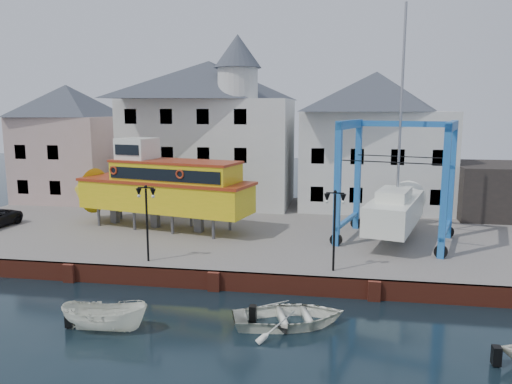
# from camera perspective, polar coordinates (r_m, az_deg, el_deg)

# --- Properties ---
(ground) EXTENTS (140.00, 140.00, 0.00)m
(ground) POSITION_cam_1_polar(r_m,az_deg,el_deg) (26.19, -4.79, -11.14)
(ground) COLOR #14252D
(ground) RESTS_ON ground
(hardstanding) EXTENTS (44.00, 22.00, 1.00)m
(hardstanding) POSITION_cam_1_polar(r_m,az_deg,el_deg) (36.33, -0.51, -4.37)
(hardstanding) COLOR #675F58
(hardstanding) RESTS_ON ground
(quay_wall) EXTENTS (44.00, 0.47, 1.00)m
(quay_wall) POSITION_cam_1_polar(r_m,az_deg,el_deg) (26.11, -4.75, -10.04)
(quay_wall) COLOR maroon
(quay_wall) RESTS_ON ground
(building_pink) EXTENTS (8.00, 7.00, 10.30)m
(building_pink) POSITION_cam_1_polar(r_m,az_deg,el_deg) (48.31, -20.59, 5.27)
(building_pink) COLOR tan
(building_pink) RESTS_ON hardstanding
(building_white_main) EXTENTS (14.00, 8.30, 14.00)m
(building_white_main) POSITION_cam_1_polar(r_m,az_deg,el_deg) (43.57, -5.18, 7.01)
(building_white_main) COLOR silver
(building_white_main) RESTS_ON hardstanding
(building_white_right) EXTENTS (12.00, 8.00, 11.20)m
(building_white_right) POSITION_cam_1_polar(r_m,az_deg,el_deg) (42.89, 13.38, 5.76)
(building_white_right) COLOR silver
(building_white_right) RESTS_ON hardstanding
(shed_dark) EXTENTS (8.00, 7.00, 4.00)m
(shed_dark) POSITION_cam_1_polar(r_m,az_deg,el_deg) (43.15, 26.73, 0.21)
(shed_dark) COLOR black
(shed_dark) RESTS_ON hardstanding
(lamp_post_left) EXTENTS (1.12, 0.32, 4.20)m
(lamp_post_left) POSITION_cam_1_polar(r_m,az_deg,el_deg) (27.38, -12.43, -1.34)
(lamp_post_left) COLOR black
(lamp_post_left) RESTS_ON hardstanding
(lamp_post_right) EXTENTS (1.12, 0.32, 4.20)m
(lamp_post_right) POSITION_cam_1_polar(r_m,az_deg,el_deg) (25.43, 8.99, -2.06)
(lamp_post_right) COLOR black
(lamp_post_right) RESTS_ON hardstanding
(tour_boat) EXTENTS (14.63, 6.59, 6.20)m
(tour_boat) POSITION_cam_1_polar(r_m,az_deg,el_deg) (35.24, -11.51, 0.68)
(tour_boat) COLOR #59595E
(tour_boat) RESTS_ON hardstanding
(travel_lift) EXTENTS (7.89, 9.86, 14.44)m
(travel_lift) POSITION_cam_1_polar(r_m,az_deg,el_deg) (32.87, 15.88, -1.05)
(travel_lift) COLOR blue
(travel_lift) RESTS_ON hardstanding
(motorboat_a) EXTENTS (3.80, 1.61, 1.44)m
(motorboat_a) POSITION_cam_1_polar(r_m,az_deg,el_deg) (22.68, -16.83, -14.92)
(motorboat_a) COLOR white
(motorboat_a) RESTS_ON ground
(motorboat_b) EXTENTS (5.68, 4.76, 1.01)m
(motorboat_b) POSITION_cam_1_polar(r_m,az_deg,el_deg) (22.34, 3.83, -14.90)
(motorboat_b) COLOR white
(motorboat_b) RESTS_ON ground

